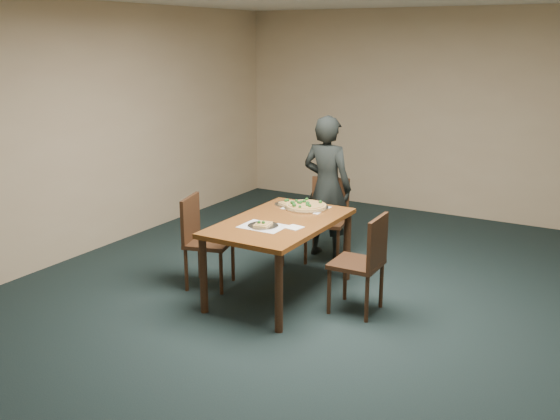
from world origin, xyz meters
The scene contains 13 objects.
ground centered at (0.00, 0.00, 0.00)m, with size 8.00×8.00×0.00m, color black.
room_shell centered at (0.00, 0.00, 1.74)m, with size 8.00×8.00×8.00m.
dining_table centered at (-0.44, 0.35, 0.66)m, with size 0.90×1.50×0.75m.
chair_far centered at (-0.50, 1.51, 0.52)m, with size 0.50×0.50×0.91m.
chair_left centered at (-1.24, 0.18, 0.52)m, with size 0.52×0.52×0.91m.
chair_right centered at (0.41, 0.38, 0.52)m, with size 0.43×0.43×0.91m.
diner centered at (-0.56, 1.59, 0.80)m, with size 0.58×0.38×1.60m, color black.
placemat_main centered at (-0.44, 0.86, 0.75)m, with size 0.42×0.32×0.00m, color white.
placemat_near centered at (-0.48, 0.10, 0.75)m, with size 0.40×0.30×0.00m, color white.
pizza_pan centered at (-0.44, 0.86, 0.77)m, with size 0.45×0.45×0.07m.
slice_plate_near centered at (-0.48, 0.10, 0.76)m, with size 0.28×0.28×0.06m.
slice_plate_far centered at (-0.66, 0.88, 0.76)m, with size 0.28×0.28×0.06m.
napkin centered at (-0.21, 0.21, 0.75)m, with size 0.14×0.14×0.01m, color white.
Camera 1 is at (2.37, -4.49, 2.40)m, focal length 40.00 mm.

